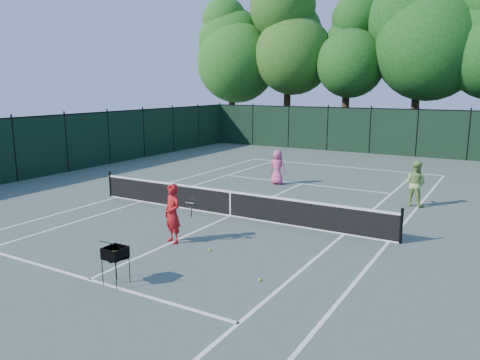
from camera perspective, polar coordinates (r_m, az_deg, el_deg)
The scene contains 22 objects.
ground at distance 16.53m, azimuth -1.18°, elevation -4.40°, with size 90.00×90.00×0.00m, color #47564C.
sideline_doubles_left at distance 19.86m, azimuth -14.81°, elevation -2.07°, with size 0.10×23.77×0.01m, color white.
sideline_doubles_right at distance 14.56m, azimuth 17.71°, elevation -7.16°, with size 0.10×23.77×0.01m, color white.
sideline_singles_left at distance 18.94m, azimuth -11.87°, elevation -2.58°, with size 0.10×23.77×0.01m, color white.
sideline_singles_right at distance 14.88m, azimuth 12.54°, elevation -6.47°, with size 0.10×23.77×0.01m, color white.
baseline_far at distance 27.14m, azimuth 12.06°, elevation 1.62°, with size 10.97×0.10×0.01m, color white.
service_line_near at distance 11.86m, azimuth -17.90°, elevation -11.47°, with size 8.23×0.10×0.01m, color white.
service_line_far at distance 22.08m, azimuth 7.53°, elevation -0.44°, with size 8.23×0.10×0.01m, color white.
center_service_line at distance 16.53m, azimuth -1.18°, elevation -4.39°, with size 0.10×12.80×0.01m, color white.
tennis_net at distance 16.40m, azimuth -1.19°, elevation -2.80°, with size 11.69×0.09×1.06m.
fence_far at distance 32.77m, azimuth 15.58°, elevation 5.74°, with size 24.00×0.05×3.00m, color black.
fence_left at distance 24.61m, azimuth -25.80°, elevation 3.27°, with size 0.05×36.00×3.00m, color black.
tree_0 at distance 41.19m, azimuth -1.00°, elevation 16.51°, with size 6.40×6.40×13.14m.
tree_1 at distance 39.34m, azimuth 5.93°, elevation 17.47°, with size 6.80×6.80×13.98m.
tree_2 at distance 37.26m, azimuth 13.06°, elevation 16.10°, with size 6.00×6.00×12.40m.
tree_3 at distance 36.68m, azimuth 21.24°, elevation 17.73°, with size 7.00×7.00×14.45m.
coach at distance 13.70m, azimuth -8.21°, elevation -4.07°, with size 1.06×0.60×1.75m.
player_pink at distance 21.71m, azimuth 4.60°, elevation 1.56°, with size 0.80×0.54×1.60m.
player_green at distance 18.93m, azimuth 20.56°, elevation -0.40°, with size 0.98×0.85×1.73m.
ball_hopper at distance 11.19m, azimuth -14.98°, elevation -8.61°, with size 0.60×0.60×0.89m.
loose_ball_near_cart at distance 11.22m, azimuth 2.42°, elevation -12.08°, with size 0.07×0.07×0.07m, color #C5D32B.
loose_ball_midcourt at distance 13.14m, azimuth -3.74°, elevation -8.50°, with size 0.07×0.07×0.07m, color #CAD32B.
Camera 1 is at (8.33, -13.55, 4.51)m, focal length 35.00 mm.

